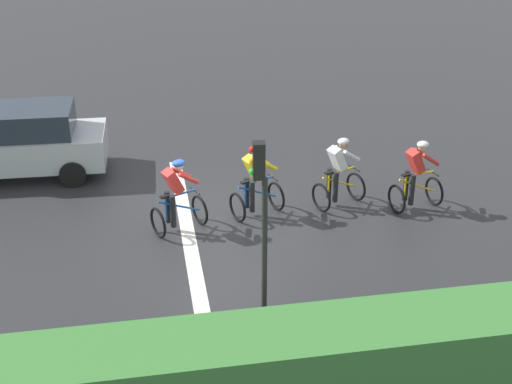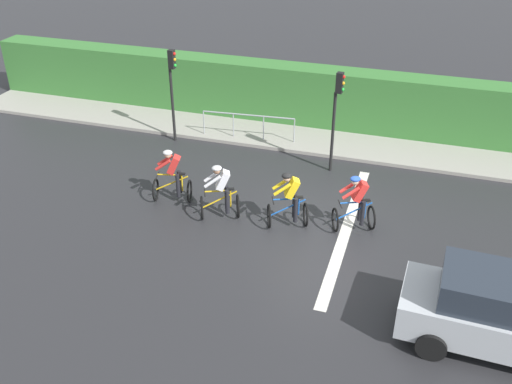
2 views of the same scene
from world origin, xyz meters
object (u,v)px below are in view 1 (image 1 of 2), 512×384
cyclist_lead (416,177)px  cyclist_mid (256,184)px  cyclist_fourth (177,198)px  pedestrian_railing_kerbside (471,301)px  car_silver (24,142)px  cyclist_second (338,174)px  traffic_light_near_crossing (261,204)px

cyclist_lead → cyclist_mid: (-0.30, -3.62, 0.00)m
cyclist_fourth → pedestrian_railing_kerbside: (4.57, 4.58, -0.01)m
cyclist_mid → car_silver: 6.14m
cyclist_second → cyclist_mid: same height
traffic_light_near_crossing → pedestrian_railing_kerbside: size_ratio=1.00×
cyclist_lead → pedestrian_railing_kerbside: (4.65, -0.81, -0.01)m
cyclist_fourth → car_silver: size_ratio=0.40×
traffic_light_near_crossing → cyclist_lead: bearing=128.4°
cyclist_mid → car_silver: (-3.13, -5.28, 0.08)m
cyclist_second → cyclist_fourth: (0.53, -3.71, 0.00)m
pedestrian_railing_kerbside → traffic_light_near_crossing: bearing=-112.2°
cyclist_fourth → traffic_light_near_crossing: 3.73m
traffic_light_near_crossing → pedestrian_railing_kerbside: bearing=67.8°
car_silver → pedestrian_railing_kerbside: size_ratio=1.24×
cyclist_lead → cyclist_second: same height
cyclist_second → traffic_light_near_crossing: 4.70m
cyclist_second → cyclist_fourth: same height
cyclist_second → cyclist_mid: bearing=-85.5°
car_silver → cyclist_second: bearing=67.6°
car_silver → pedestrian_railing_kerbside: 11.43m
cyclist_fourth → pedestrian_railing_kerbside: size_ratio=0.50×
cyclist_second → traffic_light_near_crossing: (3.74, -2.47, 1.43)m
cyclist_mid → cyclist_lead: bearing=85.3°
cyclist_lead → pedestrian_railing_kerbside: cyclist_lead is taller
pedestrian_railing_kerbside → car_silver: bearing=-135.0°
pedestrian_railing_kerbside → cyclist_mid: bearing=-150.5°
traffic_light_near_crossing → cyclist_mid: bearing=171.6°
cyclist_second → car_silver: bearing=-112.4°
cyclist_fourth → cyclist_lead: bearing=90.8°
cyclist_second → pedestrian_railing_kerbside: bearing=9.6°
cyclist_lead → pedestrian_railing_kerbside: bearing=-9.9°
cyclist_second → pedestrian_railing_kerbside: 5.18m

